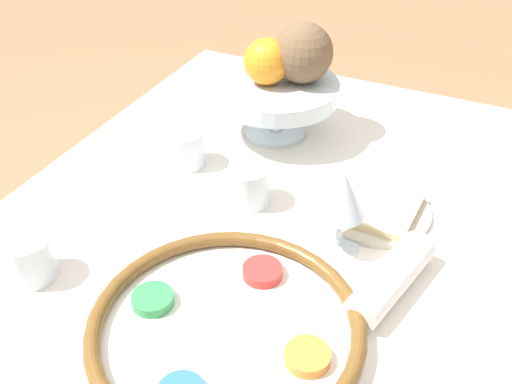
{
  "coord_description": "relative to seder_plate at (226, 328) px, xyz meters",
  "views": [
    {
      "loc": [
        -0.62,
        -0.24,
        1.3
      ],
      "look_at": [
        0.03,
        0.07,
        0.77
      ],
      "focal_mm": 42.0,
      "sensor_mm": 36.0,
      "label": 1
    }
  ],
  "objects": [
    {
      "name": "wine_glass",
      "position": [
        0.21,
        -0.07,
        0.08
      ],
      "size": [
        0.07,
        0.07,
        0.13
      ],
      "color": "silver",
      "rests_on": "dining_table"
    },
    {
      "name": "cup_far",
      "position": [
        -0.02,
        0.29,
        0.02
      ],
      "size": [
        0.07,
        0.07,
        0.06
      ],
      "color": "silver",
      "rests_on": "dining_table"
    },
    {
      "name": "coconut",
      "position": [
        0.5,
        0.1,
        0.14
      ],
      "size": [
        0.11,
        0.11,
        0.11
      ],
      "color": "brown",
      "rests_on": "fruit_stand"
    },
    {
      "name": "cup_mid",
      "position": [
        0.26,
        0.09,
        0.02
      ],
      "size": [
        0.07,
        0.07,
        0.06
      ],
      "color": "silver",
      "rests_on": "dining_table"
    },
    {
      "name": "bread_plate",
      "position": [
        0.31,
        -0.1,
        -0.01
      ],
      "size": [
        0.17,
        0.17,
        0.02
      ],
      "color": "beige",
      "rests_on": "dining_table"
    },
    {
      "name": "seder_plate",
      "position": [
        0.0,
        0.0,
        0.0
      ],
      "size": [
        0.34,
        0.34,
        0.03
      ],
      "color": "white",
      "rests_on": "dining_table"
    },
    {
      "name": "fruit_stand",
      "position": [
        0.47,
        0.14,
        0.07
      ],
      "size": [
        0.23,
        0.23,
        0.1
      ],
      "color": "silver",
      "rests_on": "dining_table"
    },
    {
      "name": "napkin_roll",
      "position": [
        0.16,
        -0.16,
        0.01
      ],
      "size": [
        0.17,
        0.08,
        0.05
      ],
      "color": "white",
      "rests_on": "dining_table"
    },
    {
      "name": "orange_fruit",
      "position": [
        0.46,
        0.16,
        0.13
      ],
      "size": [
        0.08,
        0.08,
        0.08
      ],
      "color": "orange",
      "rests_on": "fruit_stand"
    },
    {
      "name": "cup_near",
      "position": [
        0.31,
        0.24,
        0.02
      ],
      "size": [
        0.07,
        0.07,
        0.06
      ],
      "color": "silver",
      "rests_on": "dining_table"
    }
  ]
}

